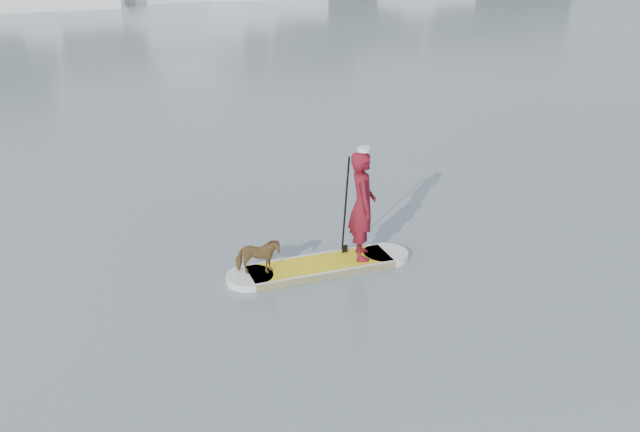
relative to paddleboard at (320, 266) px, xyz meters
name	(u,v)px	position (x,y,z in m)	size (l,w,h in m)	color
ground	(440,365)	(0.43, -3.25, -0.06)	(140.00, 140.00, 0.00)	slate
paddleboard	(320,266)	(0.00, 0.00, 0.00)	(3.30, 0.88, 0.12)	yellow
paddler	(362,205)	(0.77, -0.02, 1.02)	(0.70, 0.46, 1.93)	maroon
white_cap	(364,149)	(0.77, -0.02, 2.02)	(0.22, 0.22, 0.07)	silver
dog	(258,257)	(-1.10, 0.04, 0.37)	(0.34, 0.74, 0.62)	brown
paddle	(345,217)	(0.57, 0.23, 0.74)	(0.10, 0.30, 2.00)	black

